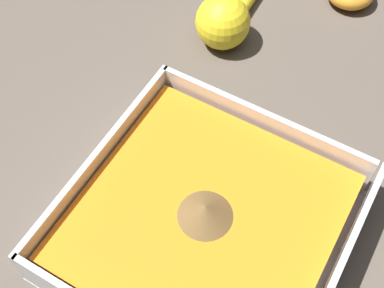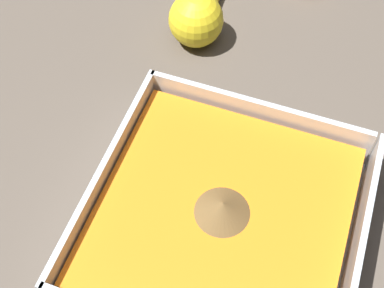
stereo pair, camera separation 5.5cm
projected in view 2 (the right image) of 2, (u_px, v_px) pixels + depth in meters
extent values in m
plane|color=brown|center=(216.00, 244.00, 0.53)|extent=(4.00, 4.00, 0.00)
cube|color=silver|center=(223.00, 231.00, 0.53)|extent=(0.25, 0.25, 0.01)
cube|color=silver|center=(354.00, 259.00, 0.48)|extent=(0.25, 0.01, 0.06)
cube|color=silver|center=(106.00, 179.00, 0.53)|extent=(0.25, 0.01, 0.06)
cube|color=silver|center=(260.00, 119.00, 0.57)|extent=(0.01, 0.24, 0.06)
cube|color=orange|center=(224.00, 221.00, 0.51)|extent=(0.23, 0.23, 0.04)
cone|color=brown|center=(226.00, 209.00, 0.49)|extent=(0.05, 0.05, 0.02)
sphere|color=yellow|center=(196.00, 20.00, 0.65)|extent=(0.07, 0.07, 0.07)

